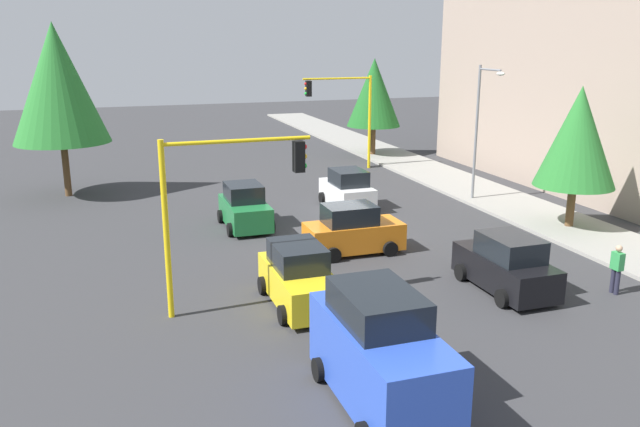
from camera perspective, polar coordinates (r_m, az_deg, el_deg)
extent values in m
plane|color=#353538|center=(27.98, 1.22, -2.20)|extent=(120.00, 120.00, 0.00)
cube|color=gray|center=(36.88, 14.03, 1.73)|extent=(80.00, 4.00, 0.15)
cube|color=silver|center=(16.46, 6.15, -15.36)|extent=(2.20, 0.36, 0.01)
cone|color=silver|center=(17.49, 4.33, -13.35)|extent=(0.01, 1.10, 1.10)
cube|color=gray|center=(40.43, 24.90, 10.61)|extent=(24.81, 9.00, 12.22)
cylinder|color=yellow|center=(42.83, 4.34, 7.92)|extent=(0.18, 0.18, 5.98)
cylinder|color=yellow|center=(41.74, 1.51, 11.69)|extent=(0.12, 4.50, 0.12)
cube|color=black|center=(41.17, -1.01, 10.84)|extent=(0.36, 0.32, 0.96)
sphere|color=red|center=(41.09, -1.25, 11.25)|extent=(0.18, 0.18, 0.18)
sphere|color=yellow|center=(41.11, -1.25, 10.83)|extent=(0.18, 0.18, 0.18)
sphere|color=green|center=(41.14, -1.25, 10.41)|extent=(0.18, 0.18, 0.18)
cylinder|color=yellow|center=(19.97, -13.27, -1.53)|extent=(0.18, 0.18, 5.50)
cylinder|color=yellow|center=(19.72, -7.18, 6.30)|extent=(0.12, 4.50, 0.12)
cube|color=black|center=(20.28, -1.87, 4.99)|extent=(0.36, 0.32, 0.96)
sphere|color=red|center=(20.28, -1.39, 5.85)|extent=(0.18, 0.18, 0.18)
sphere|color=yellow|center=(20.33, -1.39, 5.02)|extent=(0.18, 0.18, 0.18)
sphere|color=green|center=(20.38, -1.38, 4.19)|extent=(0.18, 0.18, 0.18)
cylinder|color=slate|center=(34.74, 13.46, 6.72)|extent=(0.14, 0.14, 7.00)
cylinder|color=slate|center=(33.67, 14.63, 12.05)|extent=(1.80, 0.10, 0.10)
ellipsoid|color=silver|center=(32.93, 15.48, 11.67)|extent=(0.56, 0.28, 0.20)
cylinder|color=brown|center=(47.50, 4.65, 6.43)|extent=(0.36, 0.36, 2.38)
cone|color=#1E6023|center=(47.11, 4.73, 10.48)|extent=(3.80, 3.80, 4.75)
cylinder|color=brown|center=(37.77, -21.27, 3.76)|extent=(0.36, 0.36, 3.11)
cone|color=#28752D|center=(37.22, -21.93, 10.50)|extent=(4.97, 4.97, 6.22)
cylinder|color=brown|center=(31.17, 21.03, 0.67)|extent=(0.36, 0.36, 2.18)
cone|color=#28752D|center=(30.61, 21.57, 6.25)|extent=(3.49, 3.49, 4.37)
cube|color=blue|center=(15.52, 5.30, -12.76)|extent=(4.80, 1.90, 1.85)
cube|color=black|center=(15.16, 5.05, -8.00)|extent=(2.50, 1.67, 0.76)
cylinder|color=black|center=(15.19, 11.25, -17.13)|extent=(0.60, 0.20, 0.60)
cylinder|color=black|center=(17.46, 6.32, -12.36)|extent=(0.60, 0.20, 0.60)
cylinder|color=black|center=(16.79, -0.13, -13.46)|extent=(0.60, 0.20, 0.60)
cube|color=orange|center=(26.03, 2.97, -1.96)|extent=(1.69, 3.83, 1.05)
cube|color=black|center=(25.71, 2.60, -0.08)|extent=(1.49, 1.99, 0.76)
cylinder|color=black|center=(27.39, 4.57, -1.98)|extent=(0.20, 0.60, 0.60)
cylinder|color=black|center=(25.81, 6.15, -3.09)|extent=(0.20, 0.60, 0.60)
cylinder|color=black|center=(26.57, -0.15, -2.47)|extent=(0.20, 0.60, 0.60)
cylinder|color=black|center=(24.95, 1.18, -3.66)|extent=(0.20, 0.60, 0.60)
cube|color=#1E7238|center=(29.61, -6.55, 0.07)|extent=(3.73, 1.73, 1.05)
cube|color=black|center=(29.57, -6.68, 1.86)|extent=(1.94, 1.53, 0.76)
cylinder|color=black|center=(28.84, -4.23, -1.09)|extent=(0.60, 0.20, 0.60)
cylinder|color=black|center=(28.45, -7.85, -1.41)|extent=(0.60, 0.20, 0.60)
cylinder|color=black|center=(31.00, -5.31, 0.05)|extent=(0.60, 0.20, 0.60)
cylinder|color=black|center=(30.65, -8.68, -0.24)|extent=(0.60, 0.20, 0.60)
cube|color=black|center=(23.06, 15.82, -4.82)|extent=(4.08, 1.72, 1.05)
cube|color=black|center=(22.62, 16.27, -2.83)|extent=(2.12, 1.52, 0.76)
cylinder|color=black|center=(23.71, 12.19, -5.03)|extent=(0.60, 0.20, 0.60)
cylinder|color=black|center=(24.67, 15.88, -4.48)|extent=(0.60, 0.20, 0.60)
cylinder|color=black|center=(21.74, 15.59, -7.15)|extent=(0.60, 0.20, 0.60)
cylinder|color=black|center=(22.78, 19.46, -6.43)|extent=(0.60, 0.20, 0.60)
cube|color=white|center=(32.93, 2.37, 1.70)|extent=(3.72, 1.74, 1.05)
cube|color=black|center=(32.56, 2.50, 3.17)|extent=(1.94, 1.53, 0.76)
cylinder|color=black|center=(33.77, 0.19, 1.37)|extent=(0.60, 0.20, 0.60)
cylinder|color=black|center=(34.40, 3.12, 1.60)|extent=(0.60, 0.20, 0.60)
cylinder|color=black|center=(31.66, 1.54, 0.43)|extent=(0.60, 0.20, 0.60)
cylinder|color=black|center=(32.33, 4.63, 0.69)|extent=(0.60, 0.20, 0.60)
cube|color=yellow|center=(21.01, -1.79, -6.21)|extent=(4.11, 1.72, 1.05)
cube|color=black|center=(20.89, -1.98, -3.70)|extent=(2.14, 1.51, 0.76)
cylinder|color=black|center=(20.32, 1.79, -8.17)|extent=(0.60, 0.20, 0.60)
cylinder|color=black|center=(19.80, -3.27, -8.84)|extent=(0.60, 0.20, 0.60)
cylinder|color=black|center=(22.54, -0.49, -5.75)|extent=(0.60, 0.20, 0.60)
cylinder|color=black|center=(22.08, -5.05, -6.27)|extent=(0.60, 0.20, 0.60)
cylinder|color=#262638|center=(24.04, 24.50, -5.50)|extent=(0.16, 0.16, 0.85)
cylinder|color=#262638|center=(24.18, 24.18, -5.35)|extent=(0.16, 0.16, 0.85)
cube|color=green|center=(23.88, 24.52, -3.79)|extent=(0.40, 0.24, 0.60)
sphere|color=tan|center=(23.75, 24.64, -2.79)|extent=(0.22, 0.22, 0.22)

